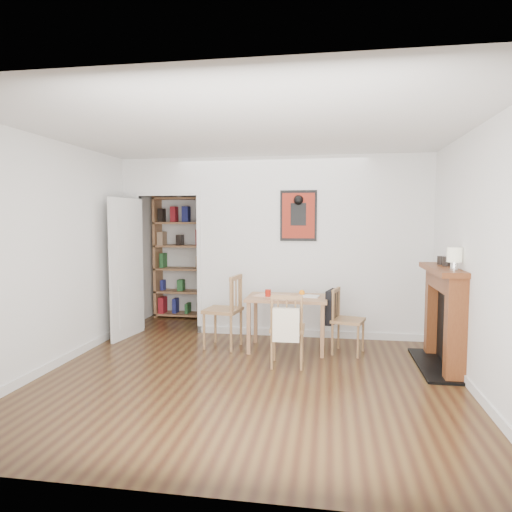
% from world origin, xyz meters
% --- Properties ---
extents(ground, '(5.20, 5.20, 0.00)m').
position_xyz_m(ground, '(0.00, 0.00, 0.00)').
color(ground, '#4C3418').
rests_on(ground, ground).
extents(room_shell, '(5.20, 5.20, 5.20)m').
position_xyz_m(room_shell, '(0.10, 1.34, 1.30)').
color(room_shell, silver).
rests_on(room_shell, ground).
extents(dining_table, '(1.03, 0.66, 0.70)m').
position_xyz_m(dining_table, '(0.31, 0.65, 0.62)').
color(dining_table, '#A4714C').
rests_on(dining_table, ground).
extents(chair_left, '(0.55, 0.55, 0.97)m').
position_xyz_m(chair_left, '(-0.54, 0.63, 0.49)').
color(chair_left, '#946445').
rests_on(chair_left, ground).
extents(chair_right, '(0.55, 0.51, 0.83)m').
position_xyz_m(chair_right, '(1.07, 0.62, 0.43)').
color(chair_right, '#946445').
rests_on(chair_right, ground).
extents(chair_front, '(0.44, 0.50, 0.86)m').
position_xyz_m(chair_front, '(0.37, -0.00, 0.44)').
color(chair_front, '#946445').
rests_on(chair_front, ground).
extents(bookshelf, '(0.88, 0.35, 2.10)m').
position_xyz_m(bookshelf, '(-1.71, 2.40, 1.04)').
color(bookshelf, '#A4714C').
rests_on(bookshelf, ground).
extents(fireplace, '(0.45, 1.25, 1.16)m').
position_xyz_m(fireplace, '(2.16, 0.25, 0.62)').
color(fireplace, brown).
rests_on(fireplace, ground).
extents(red_glass, '(0.08, 0.08, 0.10)m').
position_xyz_m(red_glass, '(0.07, 0.59, 0.75)').
color(red_glass, '#9A190E').
rests_on(red_glass, dining_table).
extents(orange_fruit, '(0.07, 0.07, 0.07)m').
position_xyz_m(orange_fruit, '(0.49, 0.76, 0.74)').
color(orange_fruit, orange).
rests_on(orange_fruit, dining_table).
extents(placemat, '(0.49, 0.43, 0.00)m').
position_xyz_m(placemat, '(0.11, 0.68, 0.70)').
color(placemat, beige).
rests_on(placemat, dining_table).
extents(notebook, '(0.29, 0.23, 0.01)m').
position_xyz_m(notebook, '(0.58, 0.68, 0.71)').
color(notebook, silver).
rests_on(notebook, dining_table).
extents(mantel_lamp, '(0.15, 0.15, 0.24)m').
position_xyz_m(mantel_lamp, '(2.15, -0.09, 1.31)').
color(mantel_lamp, silver).
rests_on(mantel_lamp, fireplace).
extents(ceramic_jar_a, '(0.09, 0.09, 0.11)m').
position_xyz_m(ceramic_jar_a, '(2.18, 0.34, 1.22)').
color(ceramic_jar_a, black).
rests_on(ceramic_jar_a, fireplace).
extents(ceramic_jar_b, '(0.08, 0.08, 0.10)m').
position_xyz_m(ceramic_jar_b, '(2.16, 0.53, 1.21)').
color(ceramic_jar_b, black).
rests_on(ceramic_jar_b, fireplace).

